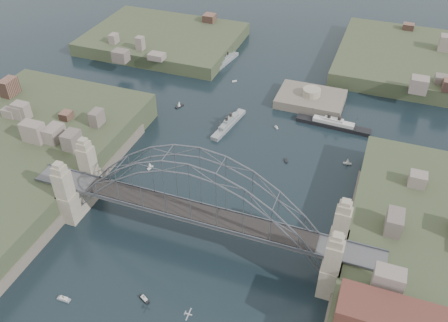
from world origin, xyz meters
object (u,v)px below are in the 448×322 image
(bridge, at_px, (196,200))
(naval_cruiser_near, at_px, (229,124))
(fort_island, at_px, (310,104))
(ocean_liner, at_px, (333,124))
(wharf_shed, at_px, (394,318))
(naval_cruiser_far, at_px, (226,61))

(bridge, relative_size, naval_cruiser_near, 4.50)
(fort_island, height_order, ocean_liner, fort_island)
(bridge, relative_size, wharf_shed, 4.20)
(fort_island, relative_size, naval_cruiser_far, 1.34)
(bridge, relative_size, fort_island, 3.82)
(bridge, xyz_separation_m, naval_cruiser_near, (-9.19, 47.23, -11.46))
(fort_island, xyz_separation_m, naval_cruiser_far, (-37.00, 18.28, 1.20))
(wharf_shed, bearing_deg, naval_cruiser_near, 130.98)
(wharf_shed, height_order, ocean_liner, wharf_shed)
(fort_island, distance_m, ocean_liner, 15.29)
(naval_cruiser_near, bearing_deg, ocean_liner, 19.62)
(bridge, xyz_separation_m, fort_island, (12.00, 70.00, -12.66))
(naval_cruiser_near, bearing_deg, wharf_shed, -49.02)
(wharf_shed, distance_m, naval_cruiser_far, 123.71)
(wharf_shed, xyz_separation_m, ocean_liner, (-22.31, 72.24, -9.11))
(bridge, bearing_deg, naval_cruiser_near, 101.01)
(naval_cruiser_far, xyz_separation_m, ocean_liner, (46.68, -30.04, 0.03))
(bridge, xyz_separation_m, wharf_shed, (44.00, -14.00, -2.32))
(fort_island, distance_m, naval_cruiser_near, 31.13)
(naval_cruiser_near, relative_size, ocean_liner, 0.80)
(bridge, bearing_deg, fort_island, 80.27)
(naval_cruiser_near, relative_size, naval_cruiser_far, 1.14)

